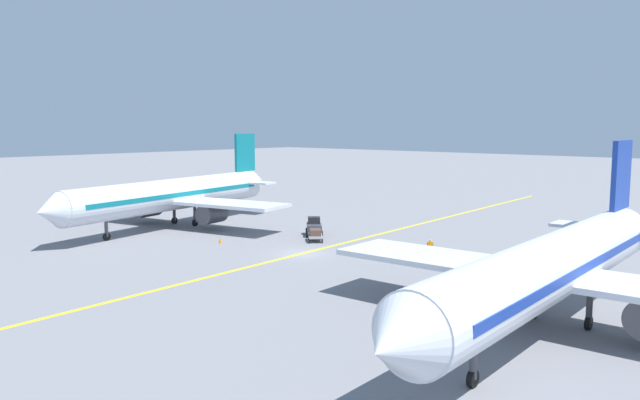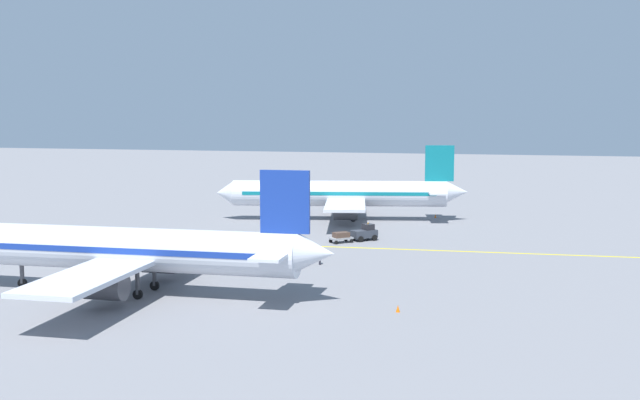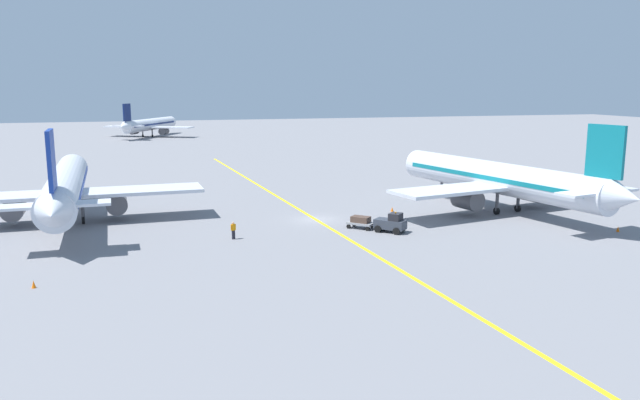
{
  "view_description": "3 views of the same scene",
  "coord_description": "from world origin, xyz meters",
  "px_view_note": "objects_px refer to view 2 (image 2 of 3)",
  "views": [
    {
      "loc": [
        -38.71,
        40.63,
        11.67
      ],
      "look_at": [
        1.44,
        -4.08,
        4.47
      ],
      "focal_mm": 35.0,
      "sensor_mm": 36.0,
      "label": 1
    },
    {
      "loc": [
        -80.64,
        -25.14,
        15.04
      ],
      "look_at": [
        5.53,
        -2.17,
        4.67
      ],
      "focal_mm": 42.0,
      "sensor_mm": 36.0,
      "label": 2
    },
    {
      "loc": [
        -17.67,
        -63.03,
        14.2
      ],
      "look_at": [
        -0.3,
        -2.74,
        2.64
      ],
      "focal_mm": 35.0,
      "sensor_mm": 36.0,
      "label": 3
    }
  ],
  "objects_px": {
    "traffic_cone_near_nose": "(435,216)",
    "baggage_tug_dark": "(365,233)",
    "baggage_cart_trailing": "(341,236)",
    "traffic_cone_by_wingtip": "(398,309)",
    "traffic_cone_mid_apron": "(298,230)",
    "airplane_adjacent_stand": "(342,194)",
    "ground_crew_worker": "(320,256)",
    "airplane_at_gate": "(128,250)"
  },
  "relations": [
    {
      "from": "ground_crew_worker",
      "to": "traffic_cone_by_wingtip",
      "type": "height_order",
      "value": "ground_crew_worker"
    },
    {
      "from": "baggage_cart_trailing",
      "to": "traffic_cone_mid_apron",
      "type": "relative_size",
      "value": 5.15
    },
    {
      "from": "airplane_adjacent_stand",
      "to": "traffic_cone_mid_apron",
      "type": "distance_m",
      "value": 12.62
    },
    {
      "from": "baggage_cart_trailing",
      "to": "ground_crew_worker",
      "type": "height_order",
      "value": "ground_crew_worker"
    },
    {
      "from": "traffic_cone_near_nose",
      "to": "traffic_cone_mid_apron",
      "type": "xyz_separation_m",
      "value": [
        -17.52,
        15.48,
        0.0
      ]
    },
    {
      "from": "traffic_cone_near_nose",
      "to": "traffic_cone_by_wingtip",
      "type": "xyz_separation_m",
      "value": [
        -52.61,
        -2.88,
        0.0
      ]
    },
    {
      "from": "traffic_cone_mid_apron",
      "to": "traffic_cone_by_wingtip",
      "type": "bearing_deg",
      "value": -152.38
    },
    {
      "from": "airplane_adjacent_stand",
      "to": "traffic_cone_by_wingtip",
      "type": "distance_m",
      "value": 49.45
    },
    {
      "from": "baggage_cart_trailing",
      "to": "traffic_cone_by_wingtip",
      "type": "relative_size",
      "value": 5.15
    },
    {
      "from": "airplane_at_gate",
      "to": "traffic_cone_mid_apron",
      "type": "distance_m",
      "value": 35.5
    },
    {
      "from": "traffic_cone_mid_apron",
      "to": "baggage_tug_dark",
      "type": "bearing_deg",
      "value": -113.2
    },
    {
      "from": "baggage_cart_trailing",
      "to": "traffic_cone_by_wingtip",
      "type": "xyz_separation_m",
      "value": [
        -28.71,
        -11.24,
        -0.49
      ]
    },
    {
      "from": "traffic_cone_near_nose",
      "to": "baggage_cart_trailing",
      "type": "bearing_deg",
      "value": 160.71
    },
    {
      "from": "ground_crew_worker",
      "to": "traffic_cone_by_wingtip",
      "type": "distance_m",
      "value": 18.87
    },
    {
      "from": "traffic_cone_mid_apron",
      "to": "airplane_adjacent_stand",
      "type": "bearing_deg",
      "value": -14.13
    },
    {
      "from": "airplane_at_gate",
      "to": "traffic_cone_mid_apron",
      "type": "relative_size",
      "value": 64.56
    },
    {
      "from": "airplane_adjacent_stand",
      "to": "ground_crew_worker",
      "type": "relative_size",
      "value": 21.01
    },
    {
      "from": "airplane_at_gate",
      "to": "traffic_cone_near_nose",
      "type": "distance_m",
      "value": 56.31
    },
    {
      "from": "airplane_at_gate",
      "to": "traffic_cone_by_wingtip",
      "type": "distance_m",
      "value": 22.96
    },
    {
      "from": "airplane_at_gate",
      "to": "traffic_cone_near_nose",
      "type": "xyz_separation_m",
      "value": [
        52.59,
        -19.83,
        -3.43
      ]
    },
    {
      "from": "airplane_adjacent_stand",
      "to": "baggage_cart_trailing",
      "type": "distance_m",
      "value": 18.86
    },
    {
      "from": "baggage_tug_dark",
      "to": "ground_crew_worker",
      "type": "xyz_separation_m",
      "value": [
        -15.28,
        1.46,
        0.01
      ]
    },
    {
      "from": "traffic_cone_by_wingtip",
      "to": "baggage_cart_trailing",
      "type": "bearing_deg",
      "value": 21.37
    },
    {
      "from": "airplane_adjacent_stand",
      "to": "baggage_cart_trailing",
      "type": "height_order",
      "value": "airplane_adjacent_stand"
    },
    {
      "from": "airplane_at_gate",
      "to": "traffic_cone_by_wingtip",
      "type": "bearing_deg",
      "value": -90.04
    },
    {
      "from": "traffic_cone_mid_apron",
      "to": "airplane_at_gate",
      "type": "bearing_deg",
      "value": 172.94
    },
    {
      "from": "baggage_tug_dark",
      "to": "traffic_cone_near_nose",
      "type": "bearing_deg",
      "value": -15.59
    },
    {
      "from": "airplane_adjacent_stand",
      "to": "traffic_cone_by_wingtip",
      "type": "xyz_separation_m",
      "value": [
        -46.87,
        -15.39,
        -3.43
      ]
    },
    {
      "from": "baggage_tug_dark",
      "to": "traffic_cone_near_nose",
      "type": "relative_size",
      "value": 5.8
    },
    {
      "from": "airplane_at_gate",
      "to": "traffic_cone_near_nose",
      "type": "bearing_deg",
      "value": -20.66
    },
    {
      "from": "airplane_at_gate",
      "to": "traffic_cone_near_nose",
      "type": "height_order",
      "value": "airplane_at_gate"
    },
    {
      "from": "traffic_cone_near_nose",
      "to": "traffic_cone_mid_apron",
      "type": "bearing_deg",
      "value": 138.54
    },
    {
      "from": "baggage_cart_trailing",
      "to": "traffic_cone_by_wingtip",
      "type": "height_order",
      "value": "baggage_cart_trailing"
    },
    {
      "from": "baggage_tug_dark",
      "to": "traffic_cone_near_nose",
      "type": "height_order",
      "value": "baggage_tug_dark"
    },
    {
      "from": "traffic_cone_near_nose",
      "to": "baggage_tug_dark",
      "type": "bearing_deg",
      "value": 164.41
    },
    {
      "from": "baggage_tug_dark",
      "to": "baggage_cart_trailing",
      "type": "distance_m",
      "value": 3.3
    },
    {
      "from": "baggage_cart_trailing",
      "to": "traffic_cone_near_nose",
      "type": "distance_m",
      "value": 25.32
    },
    {
      "from": "traffic_cone_by_wingtip",
      "to": "baggage_tug_dark",
      "type": "bearing_deg",
      "value": 15.99
    },
    {
      "from": "baggage_cart_trailing",
      "to": "traffic_cone_mid_apron",
      "type": "bearing_deg",
      "value": 48.15
    },
    {
      "from": "baggage_tug_dark",
      "to": "traffic_cone_mid_apron",
      "type": "relative_size",
      "value": 5.8
    },
    {
      "from": "airplane_adjacent_stand",
      "to": "baggage_cart_trailing",
      "type": "xyz_separation_m",
      "value": [
        -18.16,
        -4.15,
        -2.95
      ]
    },
    {
      "from": "baggage_cart_trailing",
      "to": "traffic_cone_near_nose",
      "type": "xyz_separation_m",
      "value": [
        23.89,
        -8.36,
        -0.49
      ]
    }
  ]
}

